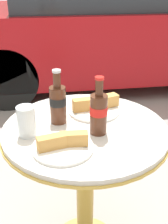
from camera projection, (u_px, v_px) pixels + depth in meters
bistro_table at (85, 159)px, 1.24m from camera, size 0.70×0.70×0.72m
cola_bottle_left at (99, 112)px, 1.08m from camera, size 0.07×0.07×0.23m
cola_bottle_right at (58, 102)px, 1.16m from camera, size 0.07×0.07×0.23m
drinking_glass at (27, 123)px, 1.08m from camera, size 0.07×0.07×0.12m
lunch_plate_near at (95, 107)px, 1.29m from camera, size 0.24×0.23×0.07m
lunch_plate_far at (63, 145)px, 1.01m from camera, size 0.22×0.22×0.06m
parked_car at (113, 27)px, 3.61m from camera, size 4.32×1.82×1.40m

